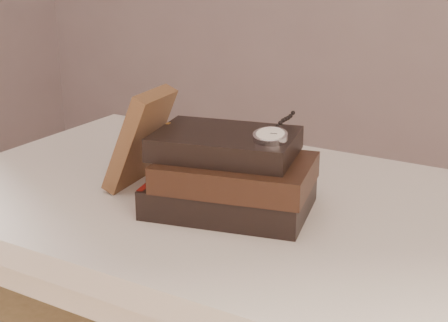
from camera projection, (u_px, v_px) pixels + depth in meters
The scene contains 5 objects.
table at pixel (238, 250), 1.06m from camera, with size 1.00×0.60×0.75m.
book_stack at pixel (231, 175), 0.96m from camera, with size 0.27×0.21×0.12m.
journal at pixel (140, 139), 1.04m from camera, with size 0.02×0.10×0.17m, color #442B1A.
pocket_watch at pixel (271, 135), 0.91m from camera, with size 0.06×0.15×0.02m.
eyeglasses at pixel (195, 147), 1.05m from camera, with size 0.12×0.13×0.05m.
Camera 1 is at (0.47, -0.48, 1.13)m, focal length 52.51 mm.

